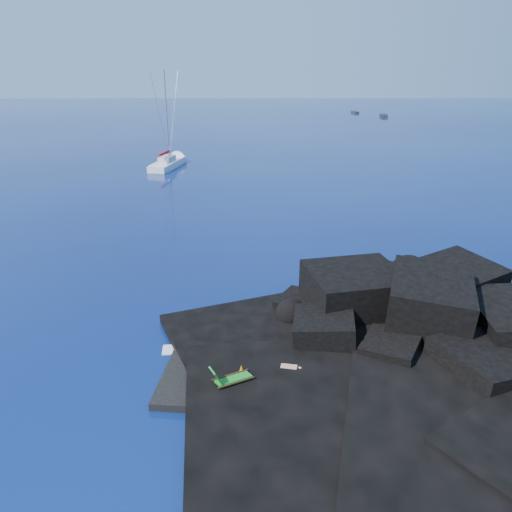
% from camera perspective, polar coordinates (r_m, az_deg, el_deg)
% --- Properties ---
extents(ground, '(400.00, 400.00, 0.00)m').
position_cam_1_polar(ground, '(23.94, -11.11, -13.97)').
color(ground, '#040D3D').
rests_on(ground, ground).
extents(headland, '(24.00, 24.00, 3.60)m').
position_cam_1_polar(headland, '(27.47, 18.28, -9.75)').
color(headland, black).
rests_on(headland, ground).
extents(beach, '(9.08, 6.86, 0.70)m').
position_cam_1_polar(beach, '(23.96, 0.05, -13.47)').
color(beach, black).
rests_on(beach, ground).
extents(surf_foam, '(10.00, 8.00, 0.06)m').
position_cam_1_polar(surf_foam, '(27.79, 0.99, -8.19)').
color(surf_foam, white).
rests_on(surf_foam, ground).
extents(sailboat, '(5.02, 12.62, 12.95)m').
position_cam_1_polar(sailboat, '(72.48, -9.94, 10.00)').
color(sailboat, white).
rests_on(sailboat, ground).
extents(deck_chair, '(1.98, 1.54, 1.25)m').
position_cam_1_polar(deck_chair, '(22.34, -2.62, -13.32)').
color(deck_chair, '#1C8123').
rests_on(deck_chair, beach).
extents(towel, '(1.84, 1.14, 0.05)m').
position_cam_1_polar(towel, '(23.62, 3.76, -13.00)').
color(towel, silver).
rests_on(towel, beach).
extents(sunbather, '(1.69, 0.82, 0.27)m').
position_cam_1_polar(sunbather, '(23.53, 3.77, -12.68)').
color(sunbather, tan).
rests_on(sunbather, towel).
extents(marker_cone, '(0.41, 0.41, 0.57)m').
position_cam_1_polar(marker_cone, '(23.14, -1.67, -12.98)').
color(marker_cone, orange).
rests_on(marker_cone, beach).
extents(distant_boat_a, '(1.80, 4.05, 0.52)m').
position_cam_1_polar(distant_boat_a, '(155.96, 11.24, 15.74)').
color(distant_boat_a, '#26262B').
rests_on(distant_boat_a, ground).
extents(distant_boat_b, '(2.09, 5.17, 0.67)m').
position_cam_1_polar(distant_boat_b, '(146.78, 14.38, 15.18)').
color(distant_boat_b, '#242428').
rests_on(distant_boat_b, ground).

